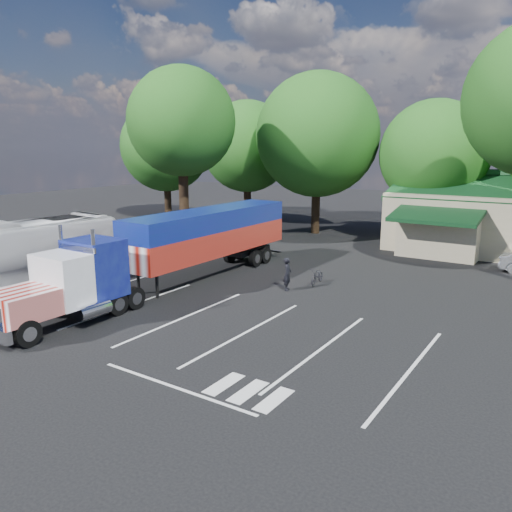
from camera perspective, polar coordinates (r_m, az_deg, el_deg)
The scene contains 10 objects.
ground at distance 26.28m, azimuth 0.56°, elevation -3.37°, with size 120.00×120.00×0.00m, color black.
tree_row_a at distance 51.96m, azimuth -10.26°, elevation 12.23°, with size 9.00×9.00×11.68m.
tree_row_b at distance 47.31m, azimuth -1.01°, elevation 12.38°, with size 8.40×8.40×11.35m.
tree_row_c at distance 41.87m, azimuth 7.04°, elevation 13.53°, with size 10.00×10.00×13.05m.
tree_row_d at distance 39.96m, azimuth 19.69°, elevation 10.89°, with size 8.00×8.00×10.60m.
tree_near_left at distance 36.48m, azimuth -8.51°, elevation 14.89°, with size 7.60×7.60×12.65m.
semi_truck at distance 26.19m, azimuth -8.60°, elevation 1.42°, with size 3.07×18.72×3.92m.
woman at distance 25.25m, azimuth 3.62°, elevation -2.06°, with size 0.62×0.40×1.69m, color black.
bicycle at distance 26.63m, azimuth 7.02°, elevation -2.28°, with size 0.58×1.67×0.88m, color black.
tour_bus at distance 28.55m, azimuth -26.97°, elevation 0.11°, with size 2.91×12.42×3.46m, color silver.
Camera 1 is at (13.69, -21.26, 7.14)m, focal length 35.00 mm.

